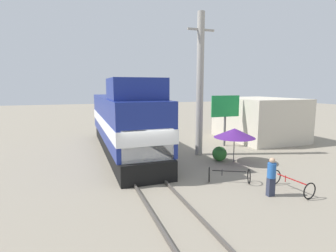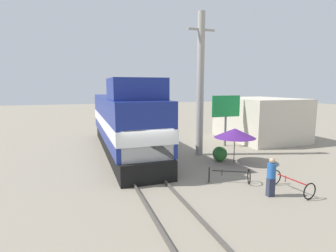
{
  "view_description": "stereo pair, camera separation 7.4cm",
  "coord_description": "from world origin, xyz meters",
  "views": [
    {
      "loc": [
        -3.02,
        -12.06,
        4.4
      ],
      "look_at": [
        1.2,
        -0.14,
        2.52
      ],
      "focal_mm": 28.0,
      "sensor_mm": 36.0,
      "label": 1
    },
    {
      "loc": [
        -2.95,
        -12.09,
        4.4
      ],
      "look_at": [
        1.2,
        -0.14,
        2.52
      ],
      "focal_mm": 28.0,
      "sensor_mm": 36.0,
      "label": 2
    }
  ],
  "objects": [
    {
      "name": "building_block_distant",
      "position": [
        11.59,
        6.2,
        1.74
      ],
      "size": [
        5.25,
        6.63,
        3.49
      ],
      "primitive_type": "cube",
      "color": "beige",
      "rests_on": "ground_plane"
    },
    {
      "name": "person_bystander",
      "position": [
        4.33,
        -3.86,
        0.86
      ],
      "size": [
        0.34,
        0.34,
        1.6
      ],
      "color": "#2D3347",
      "rests_on": "ground_plane"
    },
    {
      "name": "ground_plane",
      "position": [
        0.0,
        0.0,
        0.0
      ],
      "size": [
        120.0,
        120.0,
        0.0
      ],
      "primitive_type": "plane",
      "color": "gray"
    },
    {
      "name": "bicycle_spare",
      "position": [
        3.54,
        -2.0,
        0.36
      ],
      "size": [
        1.97,
        1.48,
        0.7
      ],
      "rotation": [
        0.0,
        0.0,
        -2.05
      ],
      "color": "black",
      "rests_on": "ground_plane"
    },
    {
      "name": "bicycle",
      "position": [
        5.47,
        -3.78,
        0.35
      ],
      "size": [
        0.84,
        1.85,
        0.69
      ],
      "rotation": [
        0.0,
        0.0,
        -3.06
      ],
      "color": "black",
      "rests_on": "ground_plane"
    },
    {
      "name": "utility_pole",
      "position": [
        4.5,
        3.11,
        4.54
      ],
      "size": [
        1.8,
        0.46,
        8.98
      ],
      "color": "#9E998E",
      "rests_on": "ground_plane"
    },
    {
      "name": "billboard_sign",
      "position": [
        7.48,
        4.82,
        2.81
      ],
      "size": [
        2.32,
        0.12,
        3.79
      ],
      "color": "#595959",
      "rests_on": "ground_plane"
    },
    {
      "name": "shrub_cluster",
      "position": [
        5.02,
        1.35,
        0.44
      ],
      "size": [
        0.87,
        0.87,
        0.87
      ],
      "primitive_type": "sphere",
      "color": "#2D722D",
      "rests_on": "ground_plane"
    },
    {
      "name": "rail_far",
      "position": [
        0.72,
        0.0,
        0.07
      ],
      "size": [
        0.08,
        41.23,
        0.15
      ],
      "primitive_type": "cube",
      "color": "#4C4742",
      "rests_on": "ground_plane"
    },
    {
      "name": "vendor_umbrella",
      "position": [
        5.61,
        0.74,
        1.77
      ],
      "size": [
        2.39,
        2.39,
        2.04
      ],
      "color": "#4C4C4C",
      "rests_on": "ground_plane"
    },
    {
      "name": "rail_near",
      "position": [
        -0.72,
        0.0,
        0.07
      ],
      "size": [
        0.08,
        41.23,
        0.15
      ],
      "primitive_type": "cube",
      "color": "#4C4742",
      "rests_on": "ground_plane"
    },
    {
      "name": "locomotive",
      "position": [
        0.0,
        5.19,
        2.04
      ],
      "size": [
        2.93,
        13.48,
        4.86
      ],
      "color": "black",
      "rests_on": "ground_plane"
    }
  ]
}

